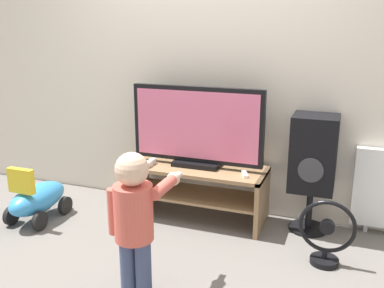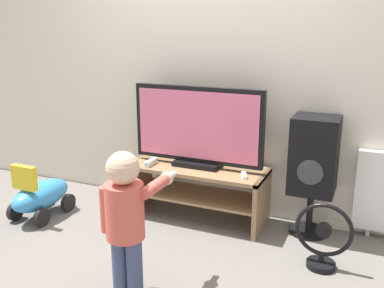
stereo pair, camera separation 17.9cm
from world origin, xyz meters
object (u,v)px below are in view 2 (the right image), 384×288
(television, at_px, (197,128))
(floor_fan, at_px, (323,239))
(remote_primary, at_px, (244,175))
(ride_on_toy, at_px, (40,195))
(game_console, at_px, (151,162))
(child, at_px, (126,212))
(speaker_tower, at_px, (314,158))

(television, bearing_deg, floor_fan, -20.60)
(remote_primary, bearing_deg, ride_on_toy, -165.27)
(game_console, xyz_separation_m, child, (0.41, -1.04, 0.05))
(television, height_order, child, television)
(ride_on_toy, bearing_deg, game_console, 24.88)
(child, xyz_separation_m, floor_fan, (1.05, 0.76, -0.32))
(remote_primary, height_order, ride_on_toy, ride_on_toy)
(game_console, height_order, ride_on_toy, same)
(television, relative_size, game_console, 6.85)
(television, height_order, speaker_tower, television)
(television, xyz_separation_m, child, (0.04, -1.17, -0.25))
(child, relative_size, speaker_tower, 0.96)
(television, height_order, remote_primary, television)
(speaker_tower, bearing_deg, child, -125.61)
(remote_primary, bearing_deg, television, 167.71)
(remote_primary, xyz_separation_m, speaker_tower, (0.49, 0.17, 0.15))
(remote_primary, relative_size, floor_fan, 0.28)
(television, xyz_separation_m, remote_primary, (0.44, -0.10, -0.32))
(speaker_tower, height_order, floor_fan, speaker_tower)
(game_console, relative_size, ride_on_toy, 0.27)
(television, distance_m, ride_on_toy, 1.47)
(child, xyz_separation_m, ride_on_toy, (-1.28, 0.63, -0.34))
(floor_fan, relative_size, ride_on_toy, 0.78)
(floor_fan, bearing_deg, ride_on_toy, -176.94)
(ride_on_toy, bearing_deg, child, -26.41)
(television, xyz_separation_m, game_console, (-0.37, -0.13, -0.31))
(remote_primary, distance_m, child, 1.15)
(game_console, bearing_deg, floor_fan, -10.76)
(remote_primary, height_order, child, child)
(speaker_tower, xyz_separation_m, ride_on_toy, (-2.17, -0.61, -0.43))
(floor_fan, bearing_deg, child, -144.31)
(game_console, bearing_deg, television, 19.84)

